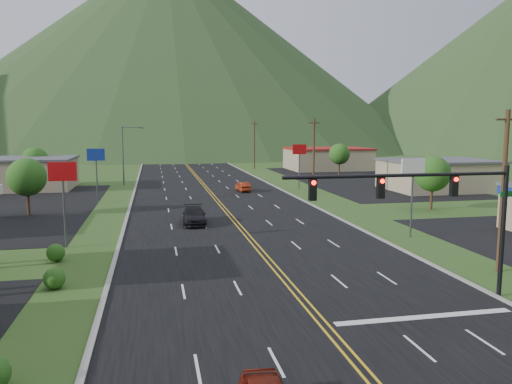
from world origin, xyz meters
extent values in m
cylinder|color=black|center=(10.50, 14.00, 3.50)|extent=(0.24, 0.24, 7.00)
cylinder|color=black|center=(4.50, 14.00, 6.60)|extent=(12.00, 0.18, 0.18)
cube|color=#0C591E|center=(10.90, 14.00, 5.50)|extent=(1.40, 0.06, 0.30)
cube|color=black|center=(7.50, 14.00, 6.00)|extent=(0.35, 0.28, 1.05)
sphere|color=#FF0C05|center=(7.50, 13.82, 6.35)|extent=(0.22, 0.22, 0.22)
cube|color=black|center=(3.50, 14.00, 6.00)|extent=(0.35, 0.28, 1.05)
sphere|color=#FF0C05|center=(3.50, 13.82, 6.35)|extent=(0.22, 0.22, 0.22)
cube|color=black|center=(0.00, 14.00, 6.00)|extent=(0.35, 0.28, 1.05)
sphere|color=#FF0C05|center=(0.00, 13.82, 6.35)|extent=(0.22, 0.22, 0.22)
cylinder|color=#59595E|center=(-12.00, 70.00, 4.50)|extent=(0.20, 0.20, 9.00)
cylinder|color=#59595E|center=(-10.56, 70.00, 8.80)|extent=(2.88, 0.12, 0.12)
cube|color=#59595E|center=(-9.12, 70.00, 8.70)|extent=(0.60, 0.25, 0.18)
cube|color=tan|center=(-28.00, 68.00, 2.10)|extent=(18.00, 11.00, 4.20)
cube|color=#4C4C51|center=(-28.00, 68.00, 4.35)|extent=(18.40, 11.40, 0.30)
cube|color=tan|center=(32.00, 55.00, 2.00)|extent=(14.00, 11.00, 4.00)
cube|color=#4C4C51|center=(32.00, 55.00, 4.15)|extent=(14.40, 11.40, 0.30)
cube|color=tan|center=(28.00, 90.00, 2.10)|extent=(16.00, 12.00, 4.20)
cube|color=maroon|center=(28.00, 90.00, 4.35)|extent=(16.40, 12.40, 0.30)
cylinder|color=#59595E|center=(-14.00, 30.00, 2.50)|extent=(0.16, 0.16, 5.00)
cube|color=#B70A0E|center=(-14.00, 30.00, 5.70)|extent=(2.00, 0.18, 1.40)
cylinder|color=#59595E|center=(-14.00, 52.00, 2.50)|extent=(0.16, 0.16, 5.00)
cube|color=navy|center=(-14.00, 52.00, 5.70)|extent=(2.00, 0.18, 1.40)
cylinder|color=#59595E|center=(13.00, 28.00, 2.50)|extent=(0.16, 0.16, 5.00)
cube|color=white|center=(13.00, 28.00, 5.70)|extent=(2.00, 0.18, 1.40)
cylinder|color=#59595E|center=(13.00, 60.00, 2.50)|extent=(0.16, 0.16, 5.00)
cube|color=#B70A0E|center=(13.00, 60.00, 5.70)|extent=(2.00, 0.18, 1.40)
cylinder|color=#382314|center=(-20.00, 45.00, 1.50)|extent=(0.30, 0.30, 3.00)
sphere|color=#1D4914|center=(-20.00, 45.00, 3.90)|extent=(3.84, 3.84, 3.84)
cylinder|color=#382314|center=(-25.00, 72.00, 1.50)|extent=(0.30, 0.30, 3.00)
sphere|color=#1D4914|center=(-25.00, 72.00, 3.90)|extent=(3.84, 3.84, 3.84)
cylinder|color=#382314|center=(22.00, 40.00, 1.50)|extent=(0.30, 0.30, 3.00)
sphere|color=#1D4914|center=(22.00, 40.00, 3.90)|extent=(3.84, 3.84, 3.84)
cylinder|color=#382314|center=(26.00, 78.00, 1.50)|extent=(0.30, 0.30, 3.00)
sphere|color=#1D4914|center=(26.00, 78.00, 3.90)|extent=(3.84, 3.84, 3.84)
cylinder|color=#382314|center=(13.50, 18.00, 5.00)|extent=(0.28, 0.28, 10.00)
cube|color=#382314|center=(13.50, 18.00, 9.40)|extent=(1.60, 0.12, 0.12)
cylinder|color=#382314|center=(13.50, 55.00, 5.00)|extent=(0.28, 0.28, 10.00)
cube|color=#382314|center=(13.50, 55.00, 9.40)|extent=(1.60, 0.12, 0.12)
cylinder|color=#382314|center=(13.50, 95.00, 5.00)|extent=(0.28, 0.28, 10.00)
cube|color=#382314|center=(13.50, 95.00, 9.40)|extent=(1.60, 0.12, 0.12)
cylinder|color=#382314|center=(13.50, 135.00, 5.00)|extent=(0.28, 0.28, 10.00)
cube|color=#382314|center=(13.50, 135.00, 9.40)|extent=(1.60, 0.12, 0.12)
cone|color=#203618|center=(0.00, 220.00, 42.50)|extent=(220.00, 220.00, 85.00)
imported|color=black|center=(-3.88, 37.03, 0.76)|extent=(2.39, 5.32, 1.51)
imported|color=maroon|center=(4.57, 58.79, 0.65)|extent=(1.67, 4.01, 1.29)
camera|label=1|loc=(-7.39, -8.57, 9.03)|focal=35.00mm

